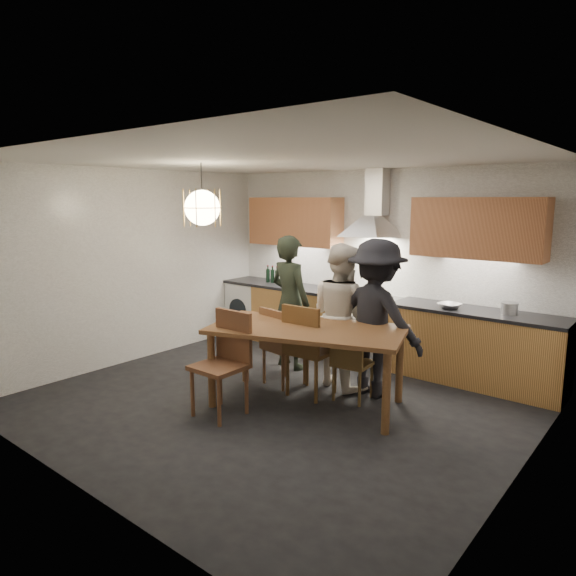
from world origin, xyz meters
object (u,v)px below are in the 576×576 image
Objects in this scene: chair_back_left at (279,342)px; person_mid at (342,315)px; chair_front at (226,356)px; mixing_bowl at (450,306)px; stock_pot at (509,309)px; dining_table at (307,336)px; person_right at (376,318)px; wine_bottles at (282,275)px; person_left at (290,302)px.

person_mid is at bearing -129.48° from chair_back_left.
chair_back_left is at bearing 94.21° from chair_front.
stock_pot reaches higher than mixing_bowl.
person_right is (0.42, 0.73, 0.13)m from dining_table.
person_right is at bearing -164.00° from person_mid.
wine_bottles is (-3.37, -0.01, 0.07)m from stock_pot.
person_left is at bearing 104.23° from chair_front.
person_left is 6.57× the size of mixing_bowl.
person_mid is (-0.04, 0.74, 0.09)m from dining_table.
person_mid is at bearing 70.87° from chair_front.
chair_back_left is 0.55× the size of person_mid.
dining_table is 3.58× the size of wine_bottles.
wine_bottles reaches higher than chair_front.
person_mid is 6.41× the size of mixing_bowl.
stock_pot is (0.65, 0.12, 0.03)m from mixing_bowl.
mixing_bowl is at bearing 43.94° from dining_table.
dining_table is at bearing 109.27° from person_mid.
mixing_bowl is at bearing -117.98° from person_mid.
chair_front is at bearing -145.86° from dining_table.
stock_pot is at bearing -134.43° from chair_back_left.
chair_back_left is 2.04m from wine_bottles.
person_mid is (0.56, 0.49, 0.31)m from chair_back_left.
mixing_bowl is 0.42× the size of wine_bottles.
wine_bottles is at bearing -17.68° from person_right.
chair_front is at bearing 63.92° from person_right.
chair_front is 0.61× the size of person_left.
person_mid reaches higher than dining_table.
wine_bottles reaches higher than chair_back_left.
chair_front is at bearing 87.31° from person_mid.
mixing_bowl is at bearing 59.05° from chair_front.
dining_table is at bearing 166.98° from chair_back_left.
person_right reaches higher than chair_back_left.
chair_front is 4.01× the size of mixing_bowl.
chair_front is at bearing 103.84° from chair_back_left.
person_left is at bearing 7.26° from person_mid.
person_mid is 2.09m from wine_bottles.
mixing_bowl is at bearing -2.39° from wine_bottles.
stock_pot is at bearing 0.15° from wine_bottles.
person_right reaches higher than dining_table.
dining_table is 1.32× the size of person_mid.
person_left reaches higher than chair_front.
chair_front is (0.07, -0.93, 0.07)m from chair_back_left.
person_mid is 0.96× the size of person_right.
wine_bottles is at bearing -14.36° from person_mid.
dining_table is 0.85m from person_right.
chair_back_left is 0.88× the size of chair_front.
person_right is at bearing 41.87° from dining_table.
chair_back_left is at bearing 125.88° from person_left.
chair_front is 1.52m from person_mid.
chair_front is at bearing 112.62° from person_left.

